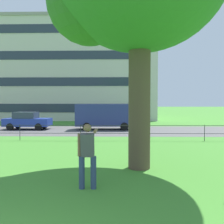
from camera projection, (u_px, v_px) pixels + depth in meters
street_strip at (91, 130)px, 20.82m from camera, size 80.00×7.56×0.01m
park_fence at (81, 130)px, 15.25m from camera, size 38.49×0.04×1.00m
person_thrower at (88, 154)px, 6.67m from camera, size 0.51×0.78×1.78m
car_blue_far_left at (27, 121)px, 21.70m from camera, size 4.03×1.88×1.54m
panel_van_left at (105, 115)px, 21.61m from camera, size 5.06×2.23×2.24m
apartment_building_background at (73, 74)px, 38.66m from camera, size 24.68×15.18×13.92m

